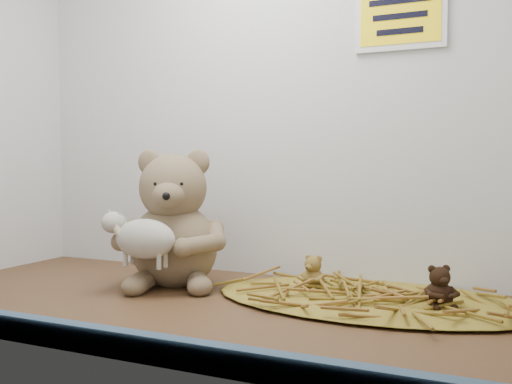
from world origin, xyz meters
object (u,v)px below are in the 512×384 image
at_px(main_teddy, 174,217).
at_px(mini_teddy_tan, 313,271).
at_px(toy_lamb, 145,239).
at_px(mini_teddy_brown, 439,284).

xyz_separation_m(main_teddy, mini_teddy_tan, (0.29, 0.04, -0.10)).
xyz_separation_m(toy_lamb, mini_teddy_brown, (0.53, 0.10, -0.06)).
xyz_separation_m(main_teddy, mini_teddy_brown, (0.53, 0.00, -0.09)).
bearing_deg(toy_lamb, mini_teddy_tan, 26.29).
bearing_deg(mini_teddy_brown, toy_lamb, 157.90).
xyz_separation_m(mini_teddy_tan, mini_teddy_brown, (0.24, -0.04, 0.00)).
height_order(mini_teddy_tan, mini_teddy_brown, mini_teddy_brown).
bearing_deg(main_teddy, mini_teddy_tan, -15.89).
height_order(main_teddy, mini_teddy_brown, main_teddy).
bearing_deg(mini_teddy_brown, mini_teddy_tan, 137.10).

